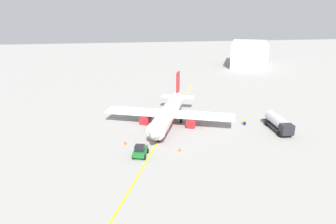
{
  "coord_description": "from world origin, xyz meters",
  "views": [
    {
      "loc": [
        61.42,
        -11.22,
        23.47
      ],
      "look_at": [
        0.0,
        0.0,
        3.0
      ],
      "focal_mm": 32.26,
      "sensor_mm": 36.0,
      "label": 1
    }
  ],
  "objects_px": {
    "airplane": "(168,113)",
    "safety_cone_wingtip": "(125,142)",
    "refueling_worker": "(245,121)",
    "pushback_tug": "(140,151)",
    "safety_cone_nose": "(180,149)",
    "fuel_tanker": "(278,123)"
  },
  "relations": [
    {
      "from": "airplane",
      "to": "safety_cone_wingtip",
      "type": "relative_size",
      "value": 39.85
    },
    {
      "from": "safety_cone_wingtip",
      "to": "refueling_worker",
      "type": "bearing_deg",
      "value": 102.05
    },
    {
      "from": "refueling_worker",
      "to": "pushback_tug",
      "type": "bearing_deg",
      "value": -65.19
    },
    {
      "from": "refueling_worker",
      "to": "safety_cone_nose",
      "type": "height_order",
      "value": "refueling_worker"
    },
    {
      "from": "fuel_tanker",
      "to": "airplane",
      "type": "bearing_deg",
      "value": -109.39
    },
    {
      "from": "airplane",
      "to": "fuel_tanker",
      "type": "bearing_deg",
      "value": 70.61
    },
    {
      "from": "fuel_tanker",
      "to": "pushback_tug",
      "type": "distance_m",
      "value": 30.39
    },
    {
      "from": "safety_cone_wingtip",
      "to": "airplane",
      "type": "bearing_deg",
      "value": 132.79
    },
    {
      "from": "airplane",
      "to": "pushback_tug",
      "type": "height_order",
      "value": "airplane"
    },
    {
      "from": "pushback_tug",
      "to": "safety_cone_nose",
      "type": "relative_size",
      "value": 6.39
    },
    {
      "from": "refueling_worker",
      "to": "safety_cone_wingtip",
      "type": "height_order",
      "value": "refueling_worker"
    },
    {
      "from": "safety_cone_wingtip",
      "to": "fuel_tanker",
      "type": "bearing_deg",
      "value": 92.66
    },
    {
      "from": "airplane",
      "to": "fuel_tanker",
      "type": "relative_size",
      "value": 2.85
    },
    {
      "from": "refueling_worker",
      "to": "safety_cone_nose",
      "type": "relative_size",
      "value": 2.71
    },
    {
      "from": "airplane",
      "to": "pushback_tug",
      "type": "distance_m",
      "value": 16.64
    },
    {
      "from": "pushback_tug",
      "to": "safety_cone_nose",
      "type": "height_order",
      "value": "pushback_tug"
    },
    {
      "from": "airplane",
      "to": "safety_cone_wingtip",
      "type": "height_order",
      "value": "airplane"
    },
    {
      "from": "safety_cone_nose",
      "to": "safety_cone_wingtip",
      "type": "distance_m",
      "value": 10.53
    },
    {
      "from": "pushback_tug",
      "to": "safety_cone_nose",
      "type": "distance_m",
      "value": 7.19
    },
    {
      "from": "pushback_tug",
      "to": "refueling_worker",
      "type": "distance_m",
      "value": 26.54
    },
    {
      "from": "fuel_tanker",
      "to": "refueling_worker",
      "type": "distance_m",
      "value": 6.94
    },
    {
      "from": "fuel_tanker",
      "to": "safety_cone_wingtip",
      "type": "xyz_separation_m",
      "value": [
        1.48,
        -31.89,
        -1.36
      ]
    }
  ]
}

